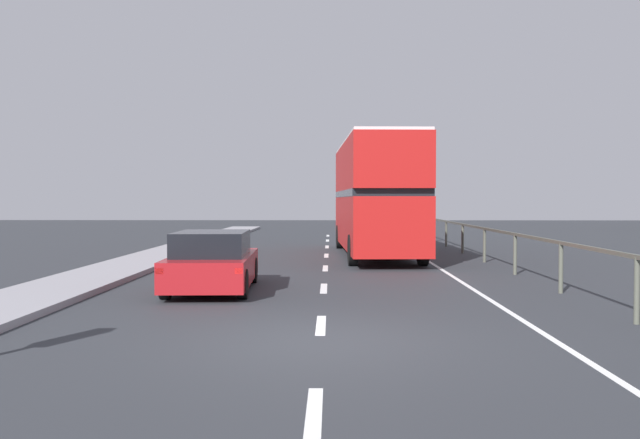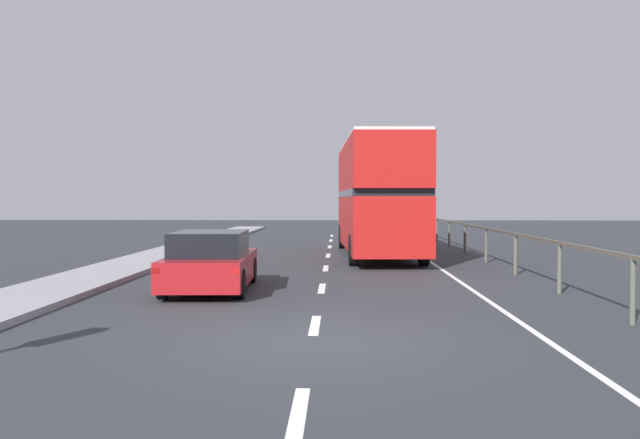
# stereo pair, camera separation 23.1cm
# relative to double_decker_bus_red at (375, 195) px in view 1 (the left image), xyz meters

# --- Properties ---
(ground_plane) EXTENTS (75.32, 120.00, 0.10)m
(ground_plane) POSITION_rel_double_decker_bus_red_xyz_m (-1.83, -15.38, -2.34)
(ground_plane) COLOR #2B2E33
(lane_paint_markings) EXTENTS (3.66, 46.00, 0.01)m
(lane_paint_markings) POSITION_rel_double_decker_bus_red_xyz_m (0.48, -6.61, -2.29)
(lane_paint_markings) COLOR silver
(lane_paint_markings) RESTS_ON ground
(bridge_side_railing) EXTENTS (0.10, 42.00, 1.18)m
(bridge_side_railing) POSITION_rel_double_decker_bus_red_xyz_m (3.52, -6.38, -1.33)
(bridge_side_railing) COLOR #505247
(bridge_side_railing) RESTS_ON ground
(double_decker_bus_red) EXTENTS (2.88, 10.95, 4.28)m
(double_decker_bus_red) POSITION_rel_double_decker_bus_red_xyz_m (0.00, 0.00, 0.00)
(double_decker_bus_red) COLOR #AD1715
(double_decker_bus_red) RESTS_ON ground
(hatchback_car_near) EXTENTS (1.97, 4.35, 1.38)m
(hatchback_car_near) POSITION_rel_double_decker_bus_red_xyz_m (-4.40, -9.85, -1.63)
(hatchback_car_near) COLOR maroon
(hatchback_car_near) RESTS_ON ground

